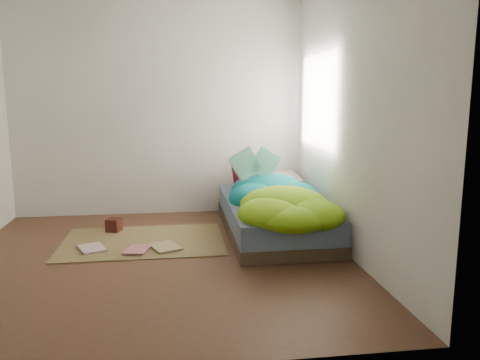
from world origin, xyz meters
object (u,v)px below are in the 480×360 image
(open_book, at_px, (255,155))
(floor_book_b, at_px, (127,249))
(floor_book_a, at_px, (80,250))
(bed, at_px, (273,217))
(wooden_box, at_px, (114,225))
(pillow_magenta, at_px, (250,173))

(open_book, distance_m, floor_book_b, 1.69)
(open_book, height_order, floor_book_a, open_book)
(bed, height_order, floor_book_b, bed)
(floor_book_b, bearing_deg, wooden_box, 119.76)
(bed, xyz_separation_m, floor_book_b, (-1.51, -0.47, -0.14))
(open_book, relative_size, floor_book_a, 1.61)
(pillow_magenta, distance_m, open_book, 0.54)
(open_book, bearing_deg, floor_book_a, -163.02)
(pillow_magenta, bearing_deg, open_book, -112.24)
(open_book, distance_m, floor_book_a, 2.04)
(open_book, xyz_separation_m, floor_book_a, (-1.77, -0.61, -0.80))
(bed, height_order, pillow_magenta, pillow_magenta)
(open_book, relative_size, wooden_box, 3.42)
(open_book, relative_size, floor_book_b, 1.70)
(pillow_magenta, distance_m, wooden_box, 1.68)
(floor_book_a, bearing_deg, floor_book_b, -28.95)
(open_book, bearing_deg, pillow_magenta, 86.22)
(pillow_magenta, height_order, wooden_box, pillow_magenta)
(floor_book_b, bearing_deg, bed, 30.84)
(bed, relative_size, floor_book_b, 7.23)
(bed, bearing_deg, wooden_box, 172.56)
(bed, bearing_deg, pillow_magenta, 103.16)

